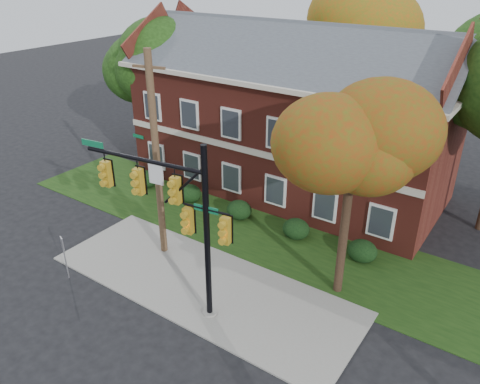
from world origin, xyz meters
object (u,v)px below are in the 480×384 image
Objects in this scene: tree_left_rear at (153,62)px; traffic_signal at (176,209)px; hedge_right at (296,229)px; utility_pole at (157,159)px; tree_near_right at (359,147)px; hedge_far_right at (362,251)px; hedge_left at (190,193)px; hedge_far_left at (146,179)px; hedge_center at (239,210)px; tree_far_rear at (370,25)px; sign_post at (64,251)px; apartment_building at (290,107)px.

traffic_signal is at bearing -43.63° from tree_left_rear.
utility_pole reaches higher than hedge_right.
hedge_far_right is at bearing 94.52° from tree_near_right.
hedge_right is at bearing 0.00° from hedge_left.
hedge_far_left is at bearing 168.73° from tree_near_right.
hedge_center is 15.57m from tree_far_rear.
hedge_far_right is at bearing -13.89° from tree_left_rear.
sign_post reaches higher than hedge_left.
apartment_building is 2.60× the size of traffic_signal.
hedge_far_left is 0.15× the size of utility_pole.
tree_left_rear is 1.23× the size of traffic_signal.
tree_left_rear is at bearing 162.63° from hedge_right.
apartment_building is 6.89m from hedge_center.
tree_left_rear is at bearing 120.53° from utility_pole.
traffic_signal is at bearing -38.17° from hedge_far_left.
tree_left_rear is (-9.73, 4.14, 6.16)m from hedge_center.
hedge_left is 1.00× the size of hedge_center.
sign_post reaches higher than hedge_center.
apartment_building is 13.43× the size of hedge_far_right.
hedge_far_right is 18.30m from tree_left_rear.
apartment_building is at bearing 56.33° from hedge_left.
hedge_left is (-3.50, -5.25, -4.46)m from apartment_building.
hedge_center is at bearing 180.00° from hedge_right.
hedge_far_right is 0.15× the size of utility_pole.
tree_near_right reaches higher than hedge_left.
tree_near_right reaches higher than hedge_center.
utility_pole is (5.84, -4.70, 4.34)m from hedge_far_left.
utility_pole is at bearing -63.52° from hedge_left.
apartment_building reaches higher than hedge_far_right.
hedge_far_right is 9.54m from traffic_signal.
sign_post is at bearing -130.62° from utility_pole.
hedge_center is (0.00, -5.25, -4.46)m from apartment_building.
tree_far_rear is at bearing 69.71° from hedge_left.
hedge_left is 0.16× the size of tree_left_rear.
hedge_right and hedge_far_right have the same top height.
sign_post is at bearing -172.21° from traffic_signal.
utility_pole reaches higher than hedge_far_right.
apartment_building is 7.73m from hedge_left.
tree_left_rear is (-16.73, 4.14, 6.16)m from hedge_far_right.
hedge_center is at bearing 62.56° from utility_pole.
traffic_signal is (11.89, -11.34, -2.19)m from tree_left_rear.
traffic_signal is 6.35m from sign_post.
tree_far_rear is 23.46m from sign_post.
hedge_center is 3.50m from hedge_right.
apartment_building is at bearing 69.76° from utility_pole.
hedge_far_left is 3.50m from hedge_left.
tree_far_rear is at bearing 57.50° from hedge_far_left.
hedge_far_right is 0.19× the size of traffic_signal.
hedge_far_left is 0.12× the size of tree_far_rear.
traffic_signal is (-4.84, -7.20, 3.96)m from hedge_far_right.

